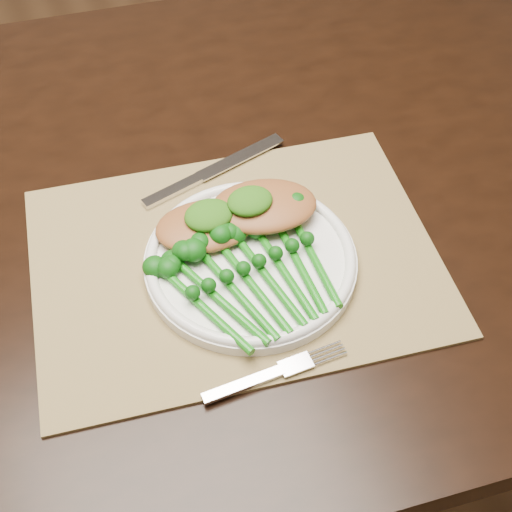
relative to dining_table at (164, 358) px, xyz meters
name	(u,v)px	position (x,y,z in m)	size (l,w,h in m)	color
floor	(152,500)	(-0.09, -0.07, -0.38)	(4.00, 4.00, 0.00)	#55351D
dining_table	(164,358)	(0.00, 0.00, 0.00)	(1.69, 1.07, 0.75)	black
placemat	(235,260)	(0.08, -0.14, 0.37)	(0.47, 0.34, 0.00)	olive
dinner_plate	(251,260)	(0.10, -0.15, 0.39)	(0.24, 0.24, 0.02)	white
knife	(201,176)	(0.09, 0.00, 0.38)	(0.21, 0.07, 0.01)	silver
fork	(284,369)	(0.08, -0.30, 0.38)	(0.16, 0.02, 0.00)	silver
chicken_fillet_left	(205,226)	(0.06, -0.10, 0.40)	(0.12, 0.08, 0.02)	#985A2C
chicken_fillet_right	(264,206)	(0.13, -0.10, 0.41)	(0.13, 0.09, 0.03)	#985A2C
pesto_dollop_left	(209,215)	(0.07, -0.10, 0.42)	(0.06, 0.05, 0.02)	#19490A
pesto_dollop_right	(250,201)	(0.12, -0.10, 0.43)	(0.05, 0.05, 0.02)	#19490A
broccolini_bundle	(262,283)	(0.09, -0.19, 0.40)	(0.19, 0.20, 0.04)	#11690D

